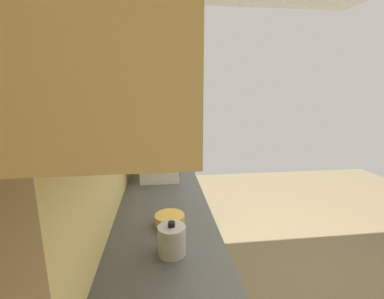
{
  "coord_description": "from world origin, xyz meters",
  "views": [
    {
      "loc": [
        -1.74,
        1.16,
        1.69
      ],
      "look_at": [
        -0.66,
        1.03,
        1.44
      ],
      "focal_mm": 24.12,
      "sensor_mm": 36.0,
      "label": 1
    }
  ],
  "objects_px": {
    "oven_range": "(165,182)",
    "bowl": "(170,219)",
    "kettle": "(172,240)",
    "microwave": "(160,158)"
  },
  "relations": [
    {
      "from": "microwave",
      "to": "oven_range",
      "type": "bearing_deg",
      "value": -2.98
    },
    {
      "from": "oven_range",
      "to": "bowl",
      "type": "height_order",
      "value": "oven_range"
    },
    {
      "from": "bowl",
      "to": "kettle",
      "type": "height_order",
      "value": "kettle"
    },
    {
      "from": "oven_range",
      "to": "kettle",
      "type": "bearing_deg",
      "value": -179.91
    },
    {
      "from": "oven_range",
      "to": "bowl",
      "type": "bearing_deg",
      "value": -179.89
    },
    {
      "from": "kettle",
      "to": "microwave",
      "type": "bearing_deg",
      "value": 2.7
    },
    {
      "from": "bowl",
      "to": "kettle",
      "type": "xyz_separation_m",
      "value": [
        -0.28,
        0.0,
        0.04
      ]
    },
    {
      "from": "microwave",
      "to": "bowl",
      "type": "xyz_separation_m",
      "value": [
        -0.91,
        -0.06,
        -0.13
      ]
    },
    {
      "from": "bowl",
      "to": "kettle",
      "type": "distance_m",
      "value": 0.28
    },
    {
      "from": "microwave",
      "to": "bowl",
      "type": "relative_size",
      "value": 2.72
    }
  ]
}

